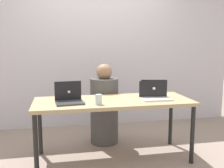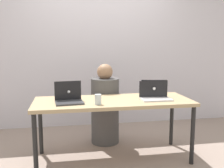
% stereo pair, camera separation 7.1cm
% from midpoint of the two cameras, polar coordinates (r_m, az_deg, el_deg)
% --- Properties ---
extents(ground_plane, '(12.00, 12.00, 0.00)m').
position_cam_midpoint_polar(ground_plane, '(3.34, 0.86, -15.85)').
color(ground_plane, gray).
extents(back_wall, '(4.82, 0.10, 2.38)m').
position_cam_midpoint_polar(back_wall, '(4.47, -2.62, 6.18)').
color(back_wall, silver).
rests_on(back_wall, ground).
extents(desk, '(1.85, 0.71, 0.73)m').
position_cam_midpoint_polar(desk, '(3.12, 0.88, -4.60)').
color(desk, tan).
rests_on(desk, ground).
extents(person_at_center, '(0.44, 0.44, 1.12)m').
position_cam_midpoint_polar(person_at_center, '(3.69, -0.97, -5.27)').
color(person_at_center, '#4B4949').
rests_on(person_at_center, ground).
extents(laptop_back_right, '(0.35, 0.29, 0.23)m').
position_cam_midpoint_polar(laptop_back_right, '(3.31, 9.54, -1.96)').
color(laptop_back_right, silver).
rests_on(laptop_back_right, desk).
extents(laptop_front_left, '(0.33, 0.29, 0.23)m').
position_cam_midpoint_polar(laptop_front_left, '(3.00, -8.71, -3.05)').
color(laptop_front_left, '#37373B').
rests_on(laptop_front_left, desk).
extents(laptop_front_right, '(0.36, 0.25, 0.21)m').
position_cam_midpoint_polar(laptop_front_right, '(3.18, 10.02, -2.48)').
color(laptop_front_right, silver).
rests_on(laptop_front_right, desk).
extents(laptop_back_left, '(0.28, 0.24, 0.20)m').
position_cam_midpoint_polar(laptop_back_left, '(3.15, -8.73, -2.58)').
color(laptop_back_left, silver).
rests_on(laptop_back_left, desk).
extents(water_glass_left, '(0.07, 0.07, 0.11)m').
position_cam_midpoint_polar(water_glass_left, '(2.87, -2.34, -3.52)').
color(water_glass_left, silver).
rests_on(water_glass_left, desk).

